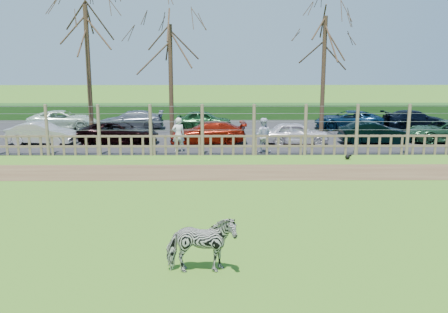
{
  "coord_description": "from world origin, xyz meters",
  "views": [
    {
      "loc": [
        0.84,
        -15.86,
        4.98
      ],
      "look_at": [
        1.0,
        2.5,
        1.1
      ],
      "focal_mm": 40.0,
      "sensor_mm": 36.0,
      "label": 1
    }
  ],
  "objects_px": {
    "car_2": "(119,133)",
    "zebra": "(201,245)",
    "tree_mid": "(170,53)",
    "crow": "(348,157)",
    "car_1": "(41,133)",
    "visitor_a": "(178,135)",
    "tree_left": "(87,40)",
    "car_4": "(296,133)",
    "car_3": "(208,133)",
    "car_13": "(415,120)",
    "tree_right": "(324,47)",
    "car_5": "(373,133)",
    "car_12": "(348,120)",
    "car_10": "(204,120)",
    "car_9": "(131,120)",
    "car_8": "(63,120)",
    "car_6": "(445,131)",
    "visitor_b": "(263,135)"
  },
  "relations": [
    {
      "from": "car_1",
      "to": "car_2",
      "type": "distance_m",
      "value": 4.15
    },
    {
      "from": "tree_mid",
      "to": "crow",
      "type": "bearing_deg",
      "value": -36.25
    },
    {
      "from": "tree_right",
      "to": "tree_left",
      "type": "bearing_deg",
      "value": -173.66
    },
    {
      "from": "car_3",
      "to": "visitor_a",
      "type": "bearing_deg",
      "value": -35.97
    },
    {
      "from": "car_1",
      "to": "visitor_a",
      "type": "bearing_deg",
      "value": -99.67
    },
    {
      "from": "car_2",
      "to": "car_6",
      "type": "bearing_deg",
      "value": -83.72
    },
    {
      "from": "crow",
      "to": "car_4",
      "type": "height_order",
      "value": "car_4"
    },
    {
      "from": "car_9",
      "to": "zebra",
      "type": "bearing_deg",
      "value": 9.87
    },
    {
      "from": "tree_mid",
      "to": "car_1",
      "type": "height_order",
      "value": "tree_mid"
    },
    {
      "from": "car_12",
      "to": "car_13",
      "type": "relative_size",
      "value": 1.04
    },
    {
      "from": "visitor_b",
      "to": "car_8",
      "type": "bearing_deg",
      "value": -25.39
    },
    {
      "from": "car_2",
      "to": "zebra",
      "type": "bearing_deg",
      "value": -157.4
    },
    {
      "from": "car_6",
      "to": "car_10",
      "type": "relative_size",
      "value": 1.23
    },
    {
      "from": "zebra",
      "to": "car_4",
      "type": "xyz_separation_m",
      "value": [
        4.56,
        15.97,
        -0.04
      ]
    },
    {
      "from": "zebra",
      "to": "car_2",
      "type": "relative_size",
      "value": 0.37
    },
    {
      "from": "car_3",
      "to": "car_13",
      "type": "bearing_deg",
      "value": 108.06
    },
    {
      "from": "crow",
      "to": "car_10",
      "type": "xyz_separation_m",
      "value": [
        -7.04,
        9.18,
        0.52
      ]
    },
    {
      "from": "car_4",
      "to": "car_13",
      "type": "bearing_deg",
      "value": -55.96
    },
    {
      "from": "visitor_a",
      "to": "car_8",
      "type": "xyz_separation_m",
      "value": [
        -8.09,
        7.55,
        -0.26
      ]
    },
    {
      "from": "tree_right",
      "to": "car_5",
      "type": "relative_size",
      "value": 2.02
    },
    {
      "from": "car_4",
      "to": "zebra",
      "type": "bearing_deg",
      "value": 165.66
    },
    {
      "from": "car_12",
      "to": "car_13",
      "type": "bearing_deg",
      "value": 95.51
    },
    {
      "from": "zebra",
      "to": "car_4",
      "type": "height_order",
      "value": "zebra"
    },
    {
      "from": "tree_mid",
      "to": "car_12",
      "type": "xyz_separation_m",
      "value": [
        11.16,
        2.54,
        -4.23
      ]
    },
    {
      "from": "car_3",
      "to": "car_6",
      "type": "relative_size",
      "value": 0.96
    },
    {
      "from": "car_3",
      "to": "car_9",
      "type": "height_order",
      "value": "same"
    },
    {
      "from": "visitor_b",
      "to": "car_10",
      "type": "relative_size",
      "value": 0.49
    },
    {
      "from": "car_5",
      "to": "crow",
      "type": "bearing_deg",
      "value": 147.85
    },
    {
      "from": "visitor_b",
      "to": "tree_mid",
      "type": "bearing_deg",
      "value": -38.11
    },
    {
      "from": "car_1",
      "to": "car_13",
      "type": "relative_size",
      "value": 0.88
    },
    {
      "from": "tree_left",
      "to": "car_4",
      "type": "relative_size",
      "value": 2.24
    },
    {
      "from": "tree_mid",
      "to": "car_13",
      "type": "distance_m",
      "value": 16.3
    },
    {
      "from": "crow",
      "to": "car_13",
      "type": "xyz_separation_m",
      "value": [
        6.65,
        9.19,
        0.52
      ]
    },
    {
      "from": "car_1",
      "to": "car_10",
      "type": "relative_size",
      "value": 1.03
    },
    {
      "from": "car_12",
      "to": "car_6",
      "type": "bearing_deg",
      "value": 45.53
    },
    {
      "from": "tree_left",
      "to": "visitor_a",
      "type": "distance_m",
      "value": 8.01
    },
    {
      "from": "tree_mid",
      "to": "car_6",
      "type": "xyz_separation_m",
      "value": [
        15.34,
        -2.11,
        -4.23
      ]
    },
    {
      "from": "visitor_a",
      "to": "car_13",
      "type": "xyz_separation_m",
      "value": [
        14.74,
        7.46,
        -0.26
      ]
    },
    {
      "from": "tree_mid",
      "to": "zebra",
      "type": "relative_size",
      "value": 4.27
    },
    {
      "from": "car_1",
      "to": "car_8",
      "type": "distance_m",
      "value": 5.44
    },
    {
      "from": "car_8",
      "to": "car_13",
      "type": "xyz_separation_m",
      "value": [
        22.83,
        -0.09,
        0.0
      ]
    },
    {
      "from": "car_9",
      "to": "car_13",
      "type": "xyz_separation_m",
      "value": [
        18.38,
        0.1,
        0.0
      ]
    },
    {
      "from": "car_3",
      "to": "car_13",
      "type": "xyz_separation_m",
      "value": [
        13.31,
        5.22,
        0.0
      ]
    },
    {
      "from": "crow",
      "to": "car_3",
      "type": "relative_size",
      "value": 0.07
    },
    {
      "from": "car_3",
      "to": "car_10",
      "type": "relative_size",
      "value": 1.17
    },
    {
      "from": "car_2",
      "to": "tree_mid",
      "type": "bearing_deg",
      "value": -42.44
    },
    {
      "from": "zebra",
      "to": "car_8",
      "type": "relative_size",
      "value": 0.37
    },
    {
      "from": "car_5",
      "to": "car_9",
      "type": "distance_m",
      "value": 15.03
    },
    {
      "from": "zebra",
      "to": "car_3",
      "type": "relative_size",
      "value": 0.39
    },
    {
      "from": "car_9",
      "to": "car_8",
      "type": "bearing_deg",
      "value": -96.47
    }
  ]
}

